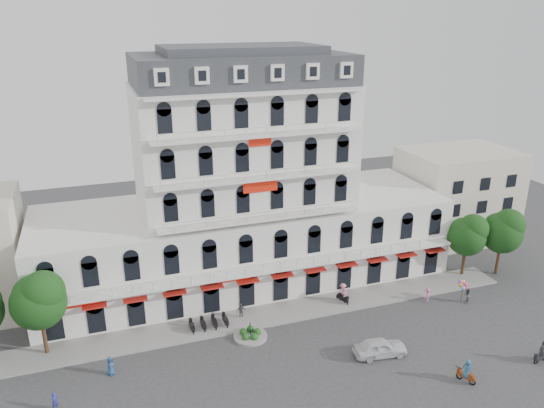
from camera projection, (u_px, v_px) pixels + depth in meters
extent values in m
plane|color=#38383A|center=(304.00, 369.00, 45.60)|extent=(120.00, 120.00, 0.00)
cube|color=gray|center=(270.00, 315.00, 53.57)|extent=(53.00, 4.00, 0.16)
cube|color=silver|center=(244.00, 241.00, 60.04)|extent=(45.00, 14.00, 9.00)
cube|color=silver|center=(243.00, 146.00, 56.27)|extent=(22.00, 12.00, 13.00)
cube|color=#2D3035|center=(241.00, 69.00, 53.52)|extent=(21.56, 11.76, 3.00)
cube|color=#2D3035|center=(241.00, 49.00, 52.87)|extent=(15.84, 8.64, 0.80)
cube|color=#B21E16|center=(265.00, 278.00, 53.72)|extent=(40.50, 1.00, 0.15)
cube|color=#B61C0B|center=(260.00, 185.00, 51.69)|extent=(3.50, 0.10, 1.40)
cube|color=beige|center=(456.00, 194.00, 70.50)|extent=(14.00, 10.00, 12.00)
cylinder|color=gray|center=(250.00, 336.00, 49.97)|extent=(3.20, 3.20, 0.24)
cylinder|color=black|center=(250.00, 329.00, 49.70)|extent=(0.08, 0.08, 1.40)
sphere|color=#1C531B|center=(257.00, 332.00, 50.07)|extent=(0.70, 0.70, 0.70)
sphere|color=#1C531B|center=(250.00, 329.00, 50.51)|extent=(0.70, 0.70, 0.70)
sphere|color=#1C531B|center=(243.00, 332.00, 50.06)|extent=(0.70, 0.70, 0.70)
sphere|color=#1C531B|center=(246.00, 337.00, 49.32)|extent=(0.70, 0.70, 0.70)
sphere|color=#1C531B|center=(254.00, 337.00, 49.32)|extent=(0.70, 0.70, 0.70)
cylinder|color=#382314|center=(44.00, 336.00, 46.96)|extent=(0.36, 0.36, 3.74)
sphere|color=#193C13|center=(39.00, 303.00, 45.79)|extent=(4.76, 4.76, 4.76)
sphere|color=#193C13|center=(43.00, 292.00, 45.30)|extent=(3.74, 3.74, 3.74)
sphere|color=#193C13|center=(33.00, 295.00, 45.70)|extent=(3.40, 3.40, 3.40)
cylinder|color=#382314|center=(463.00, 262.00, 61.25)|extent=(0.36, 0.36, 3.43)
sphere|color=#193C13|center=(467.00, 237.00, 60.18)|extent=(4.37, 4.37, 4.37)
sphere|color=#193C13|center=(473.00, 229.00, 59.72)|extent=(3.43, 3.43, 3.43)
sphere|color=#193C13|center=(463.00, 231.00, 60.11)|extent=(3.12, 3.12, 3.12)
cylinder|color=#382314|center=(498.00, 259.00, 61.55)|extent=(0.36, 0.36, 3.65)
sphere|color=#193C13|center=(502.00, 233.00, 60.41)|extent=(4.65, 4.65, 4.65)
sphere|color=#193C13|center=(509.00, 225.00, 59.93)|extent=(3.65, 3.65, 3.65)
sphere|color=#193C13|center=(498.00, 227.00, 60.33)|extent=(3.32, 3.32, 3.32)
imported|color=silver|center=(380.00, 347.00, 47.15)|extent=(4.99, 2.49, 1.63)
cube|color=brown|center=(466.00, 376.00, 43.85)|extent=(1.01, 1.49, 0.35)
torus|color=black|center=(459.00, 376.00, 44.30)|extent=(0.39, 0.59, 0.60)
torus|color=black|center=(472.00, 382.00, 43.59)|extent=(0.39, 0.59, 0.60)
imported|color=#2A5F80|center=(467.00, 369.00, 43.59)|extent=(0.86, 0.98, 1.69)
cube|color=#232228|center=(541.00, 357.00, 46.32)|extent=(1.53, 0.51, 0.35)
torus|color=black|center=(536.00, 361.00, 46.19)|extent=(0.61, 0.18, 0.60)
imported|color=#55565D|center=(543.00, 350.00, 46.07)|extent=(1.02, 0.51, 1.67)
cube|color=black|center=(342.00, 298.00, 55.71)|extent=(0.83, 1.53, 0.35)
torus|color=black|center=(346.00, 303.00, 55.40)|extent=(0.31, 0.61, 0.60)
torus|color=black|center=(339.00, 298.00, 56.21)|extent=(0.31, 0.61, 0.60)
imported|color=pink|center=(343.00, 291.00, 55.43)|extent=(1.04, 1.35, 1.84)
imported|color=navy|center=(111.00, 366.00, 44.62)|extent=(1.00, 0.89, 1.72)
imported|color=#4E4D54|center=(241.00, 311.00, 52.87)|extent=(0.96, 0.41, 1.64)
imported|color=#BE649C|center=(427.00, 295.00, 55.86)|extent=(1.20, 1.06, 1.62)
imported|color=navy|center=(55.00, 401.00, 40.66)|extent=(0.69, 0.64, 1.57)
imported|color=#54555B|center=(467.00, 295.00, 55.69)|extent=(1.06, 1.07, 1.75)
cylinder|color=black|center=(462.00, 293.00, 55.79)|extent=(0.04, 0.04, 2.00)
sphere|color=#E54C99|center=(466.00, 284.00, 55.56)|extent=(0.44, 0.44, 0.44)
sphere|color=yellow|center=(463.00, 282.00, 55.70)|extent=(0.44, 0.44, 0.44)
sphere|color=#994CD8|center=(460.00, 282.00, 55.58)|extent=(0.44, 0.44, 0.44)
sphere|color=orange|center=(460.00, 285.00, 55.33)|extent=(0.44, 0.44, 0.44)
sphere|color=#4CB2E5|center=(463.00, 288.00, 55.19)|extent=(0.44, 0.44, 0.44)
sphere|color=#D8334C|center=(466.00, 288.00, 55.32)|extent=(0.44, 0.44, 0.44)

